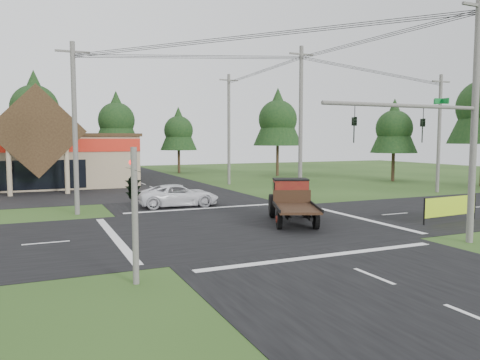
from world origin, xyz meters
TOP-DOWN VIEW (x-y plane):
  - ground at (0.00, 0.00)m, footprint 120.00×120.00m
  - road_ns at (0.00, 0.00)m, footprint 12.00×120.00m
  - road_ew at (0.00, 0.00)m, footprint 120.00×12.00m
  - traffic_signal_mast at (5.82, -7.50)m, footprint 8.12×0.24m
  - traffic_signal_corner at (-7.50, -7.32)m, footprint 0.53×2.48m
  - utility_pole_nr at (7.50, -7.50)m, footprint 2.00×0.30m
  - utility_pole_nw at (-8.00, 8.00)m, footprint 2.00×0.30m
  - utility_pole_ne at (8.00, 8.00)m, footprint 2.00×0.30m
  - utility_pole_far at (22.00, 8.00)m, footprint 2.00×0.30m
  - utility_pole_n at (8.00, 22.00)m, footprint 2.00×0.30m
  - tree_row_c at (-10.00, 41.00)m, footprint 7.28×7.28m
  - tree_row_d at (0.00, 42.00)m, footprint 6.16×6.16m
  - tree_row_e at (8.00, 40.00)m, footprint 5.04×5.04m
  - tree_side_ne at (18.00, 30.00)m, footprint 6.16×6.16m
  - tree_side_e_near at (26.00, 18.00)m, footprint 5.04×5.04m
  - antique_flatbed_truck at (2.63, -0.15)m, footprint 4.28×6.23m
  - roadside_banner at (10.91, -3.37)m, footprint 4.37×0.48m
  - white_pickup at (-1.27, 8.77)m, footprint 5.70×3.03m

SIDE VIEW (x-z plane):
  - ground at x=0.00m, z-range 0.00..0.00m
  - road_ns at x=0.00m, z-range 0.00..0.02m
  - road_ew at x=0.00m, z-range 0.00..0.02m
  - roadside_banner at x=10.91m, z-range 0.00..1.49m
  - white_pickup at x=-1.27m, z-range 0.00..1.53m
  - antique_flatbed_truck at x=2.63m, z-range 0.00..2.44m
  - traffic_signal_corner at x=-7.50m, z-range 1.32..5.72m
  - traffic_signal_mast at x=5.82m, z-range 0.93..7.93m
  - utility_pole_far at x=22.00m, z-range 0.14..10.34m
  - utility_pole_nw at x=-8.00m, z-range 0.14..10.64m
  - utility_pole_nr at x=7.50m, z-range 0.14..11.14m
  - utility_pole_n at x=8.00m, z-range 0.14..11.34m
  - utility_pole_ne at x=8.00m, z-range 0.14..11.64m
  - tree_row_e at x=8.00m, z-range 1.49..10.58m
  - tree_side_e_near at x=26.00m, z-range 1.49..10.58m
  - tree_row_d at x=0.00m, z-range 1.82..12.93m
  - tree_side_ne at x=18.00m, z-range 1.82..12.93m
  - tree_row_c at x=-10.00m, z-range 2.16..15.29m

